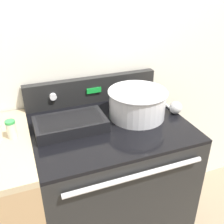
% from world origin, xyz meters
% --- Properties ---
extents(kitchen_wall, '(8.00, 0.05, 2.50)m').
position_xyz_m(kitchen_wall, '(0.00, 0.68, 1.25)').
color(kitchen_wall, silver).
rests_on(kitchen_wall, ground_plane).
extents(stove_range, '(0.81, 0.67, 0.94)m').
position_xyz_m(stove_range, '(0.00, 0.32, 0.47)').
color(stove_range, black).
rests_on(stove_range, ground_plane).
extents(control_panel, '(0.81, 0.07, 0.16)m').
position_xyz_m(control_panel, '(0.00, 0.62, 1.02)').
color(control_panel, black).
rests_on(control_panel, stove_range).
extents(mixing_bowl, '(0.32, 0.32, 0.15)m').
position_xyz_m(mixing_bowl, '(0.17, 0.35, 1.02)').
color(mixing_bowl, silver).
rests_on(mixing_bowl, stove_range).
extents(casserole_dish, '(0.36, 0.20, 0.06)m').
position_xyz_m(casserole_dish, '(-0.20, 0.34, 0.97)').
color(casserole_dish, black).
rests_on(casserole_dish, stove_range).
extents(ladle, '(0.07, 0.26, 0.07)m').
position_xyz_m(ladle, '(0.39, 0.31, 0.97)').
color(ladle, '#B7B7B7').
rests_on(ladle, stove_range).
extents(spice_jar_green_cap, '(0.05, 0.05, 0.09)m').
position_xyz_m(spice_jar_green_cap, '(-0.48, 0.35, 1.00)').
color(spice_jar_green_cap, beige).
rests_on(spice_jar_green_cap, side_counter).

